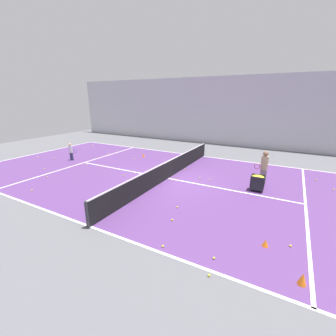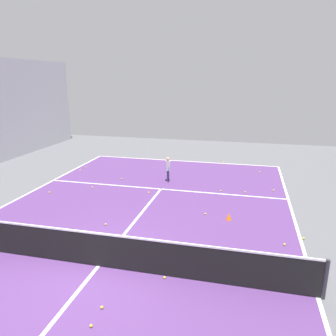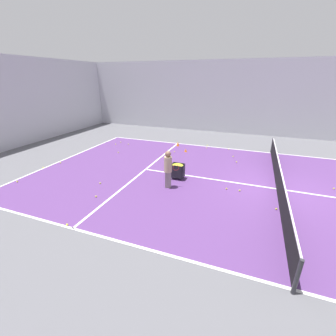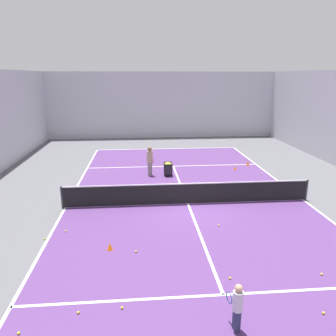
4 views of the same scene
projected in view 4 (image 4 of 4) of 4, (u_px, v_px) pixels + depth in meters
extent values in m
plane|color=#5B5B60|center=(188.00, 204.00, 15.12)|extent=(37.97, 37.97, 0.00)
cube|color=#563370|center=(188.00, 204.00, 15.12)|extent=(11.10, 23.86, 0.00)
cube|color=white|center=(167.00, 149.00, 26.56)|extent=(11.10, 0.10, 0.00)
cube|color=white|center=(65.00, 208.00, 14.65)|extent=(0.10, 23.86, 0.00)
cube|color=white|center=(303.00, 200.00, 15.58)|extent=(0.10, 23.86, 0.00)
cube|color=white|center=(223.00, 295.00, 8.83)|extent=(11.10, 0.10, 0.00)
cube|color=white|center=(173.00, 166.00, 21.41)|extent=(11.10, 0.10, 0.00)
cube|color=white|center=(188.00, 204.00, 15.12)|extent=(0.10, 13.12, 0.00)
cube|color=silver|center=(162.00, 105.00, 30.65)|extent=(21.21, 0.15, 6.09)
cylinder|color=#2D2D33|center=(62.00, 197.00, 14.51)|extent=(0.10, 0.10, 1.00)
cylinder|color=#2D2D33|center=(306.00, 190.00, 15.46)|extent=(0.10, 0.10, 1.00)
cube|color=black|center=(188.00, 194.00, 14.99)|extent=(11.20, 0.03, 0.93)
cube|color=white|center=(188.00, 184.00, 14.85)|extent=(11.20, 0.04, 0.05)
cube|color=#2D3351|center=(236.00, 320.00, 7.54)|extent=(0.16, 0.22, 0.55)
cylinder|color=silver|center=(238.00, 301.00, 7.40)|extent=(0.29, 0.29, 0.49)
sphere|color=tan|center=(239.00, 288.00, 7.30)|extent=(0.18, 0.18, 0.18)
torus|color=#2D478C|center=(229.00, 298.00, 7.69)|extent=(0.09, 0.28, 0.28)
cube|color=gray|center=(150.00, 169.00, 19.34)|extent=(0.26, 0.32, 0.78)
cylinder|color=tan|center=(150.00, 157.00, 19.14)|extent=(0.45, 0.45, 0.70)
sphere|color=#846047|center=(150.00, 149.00, 19.01)|extent=(0.26, 0.26, 0.26)
torus|color=#B22D2D|center=(153.00, 161.00, 18.91)|extent=(0.13, 0.27, 0.28)
cube|color=black|center=(168.00, 174.00, 19.40)|extent=(0.46, 0.61, 0.02)
cube|color=black|center=(168.00, 170.00, 19.03)|extent=(0.46, 0.02, 0.65)
cube|color=black|center=(168.00, 167.00, 19.59)|extent=(0.46, 0.02, 0.65)
cube|color=black|center=(164.00, 168.00, 19.29)|extent=(0.02, 0.61, 0.65)
cube|color=black|center=(172.00, 168.00, 19.33)|extent=(0.02, 0.61, 0.65)
ellipsoid|color=yellow|center=(168.00, 164.00, 19.24)|extent=(0.42, 0.57, 0.16)
cylinder|color=black|center=(166.00, 176.00, 19.20)|extent=(0.05, 0.05, 0.11)
cylinder|color=black|center=(171.00, 175.00, 19.23)|extent=(0.05, 0.05, 0.11)
cylinder|color=black|center=(165.00, 174.00, 19.61)|extent=(0.05, 0.05, 0.11)
cylinder|color=black|center=(170.00, 173.00, 19.63)|extent=(0.05, 0.05, 0.11)
cone|color=orange|center=(235.00, 168.00, 20.59)|extent=(0.19, 0.19, 0.22)
cone|color=orange|center=(110.00, 246.00, 11.08)|extent=(0.20, 0.20, 0.26)
cone|color=orange|center=(248.00, 163.00, 21.57)|extent=(0.20, 0.20, 0.32)
sphere|color=yellow|center=(324.00, 313.00, 8.10)|extent=(0.07, 0.07, 0.07)
sphere|color=yellow|center=(120.00, 165.00, 21.68)|extent=(0.07, 0.07, 0.07)
sphere|color=yellow|center=(78.00, 312.00, 8.12)|extent=(0.07, 0.07, 0.07)
sphere|color=yellow|center=(167.00, 192.00, 16.53)|extent=(0.07, 0.07, 0.07)
sphere|color=yellow|center=(272.00, 173.00, 19.74)|extent=(0.07, 0.07, 0.07)
sphere|color=yellow|center=(230.00, 278.00, 9.50)|extent=(0.07, 0.07, 0.07)
sphere|color=yellow|center=(155.00, 149.00, 26.20)|extent=(0.07, 0.07, 0.07)
sphere|color=yellow|center=(221.00, 150.00, 25.78)|extent=(0.07, 0.07, 0.07)
sphere|color=yellow|center=(275.00, 182.00, 18.18)|extent=(0.07, 0.07, 0.07)
sphere|color=yellow|center=(195.00, 155.00, 24.44)|extent=(0.07, 0.07, 0.07)
sphere|color=yellow|center=(137.00, 162.00, 22.38)|extent=(0.07, 0.07, 0.07)
sphere|color=yellow|center=(147.00, 203.00, 15.08)|extent=(0.07, 0.07, 0.07)
sphere|color=yellow|center=(262.00, 174.00, 19.60)|extent=(0.07, 0.07, 0.07)
sphere|color=yellow|center=(227.00, 166.00, 21.23)|extent=(0.07, 0.07, 0.07)
sphere|color=yellow|center=(236.00, 187.00, 17.27)|extent=(0.07, 0.07, 0.07)
sphere|color=yellow|center=(322.00, 274.00, 9.69)|extent=(0.07, 0.07, 0.07)
sphere|color=yellow|center=(66.00, 231.00, 12.39)|extent=(0.07, 0.07, 0.07)
sphere|color=yellow|center=(252.00, 185.00, 17.62)|extent=(0.07, 0.07, 0.07)
sphere|color=yellow|center=(19.00, 333.00, 7.47)|extent=(0.07, 0.07, 0.07)
sphere|color=yellow|center=(122.00, 308.00, 8.28)|extent=(0.07, 0.07, 0.07)
sphere|color=yellow|center=(219.00, 225.00, 12.87)|extent=(0.07, 0.07, 0.07)
sphere|color=yellow|center=(121.00, 150.00, 25.96)|extent=(0.07, 0.07, 0.07)
sphere|color=yellow|center=(220.00, 153.00, 24.94)|extent=(0.07, 0.07, 0.07)
sphere|color=yellow|center=(166.00, 188.00, 17.07)|extent=(0.07, 0.07, 0.07)
sphere|color=yellow|center=(144.00, 149.00, 26.44)|extent=(0.07, 0.07, 0.07)
sphere|color=yellow|center=(213.00, 150.00, 25.78)|extent=(0.07, 0.07, 0.07)
sphere|color=yellow|center=(136.00, 251.00, 10.94)|extent=(0.07, 0.07, 0.07)
sphere|color=yellow|center=(45.00, 239.00, 11.79)|extent=(0.07, 0.07, 0.07)
sphere|color=yellow|center=(89.00, 166.00, 21.23)|extent=(0.07, 0.07, 0.07)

